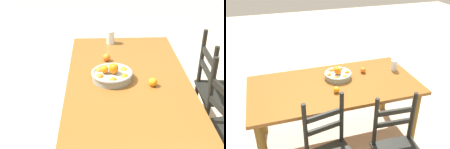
{
  "view_description": "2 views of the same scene",
  "coord_description": "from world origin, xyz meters",
  "views": [
    {
      "loc": [
        1.86,
        -0.2,
        1.82
      ],
      "look_at": [
        -0.08,
        -0.12,
        0.77
      ],
      "focal_mm": 49.74,
      "sensor_mm": 36.0,
      "label": 1
    },
    {
      "loc": [
        0.63,
        2.11,
        2.04
      ],
      "look_at": [
        -0.08,
        -0.12,
        0.77
      ],
      "focal_mm": 39.47,
      "sensor_mm": 36.0,
      "label": 2
    }
  ],
  "objects": [
    {
      "name": "dining_table",
      "position": [
        0.0,
        0.0,
        0.61
      ],
      "size": [
        1.75,
        0.87,
        0.73
      ],
      "color": "brown",
      "rests_on": "ground"
    },
    {
      "name": "chair_near_window",
      "position": [
        -0.33,
        0.79,
        0.44
      ],
      "size": [
        0.42,
        0.42,
        0.93
      ],
      "rotation": [
        0.0,
        0.0,
        3.08
      ],
      "color": "black",
      "rests_on": "ground"
    },
    {
      "name": "fruit_bowl",
      "position": [
        -0.08,
        -0.12,
        0.77
      ],
      "size": [
        0.3,
        0.3,
        0.13
      ],
      "color": "#969F98",
      "rests_on": "dining_table"
    },
    {
      "name": "orange_loose_0",
      "position": [
        0.03,
        0.16,
        0.76
      ],
      "size": [
        0.06,
        0.06,
        0.06
      ],
      "primitive_type": "sphere",
      "color": "orange",
      "rests_on": "dining_table"
    },
    {
      "name": "orange_loose_1",
      "position": [
        -0.38,
        -0.15,
        0.76
      ],
      "size": [
        0.06,
        0.06,
        0.06
      ],
      "primitive_type": "sphere",
      "color": "orange",
      "rests_on": "dining_table"
    },
    {
      "name": "drinking_glass",
      "position": [
        -0.75,
        -0.1,
        0.79
      ],
      "size": [
        0.07,
        0.07,
        0.12
      ],
      "primitive_type": "cylinder",
      "color": "silver",
      "rests_on": "dining_table"
    }
  ]
}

